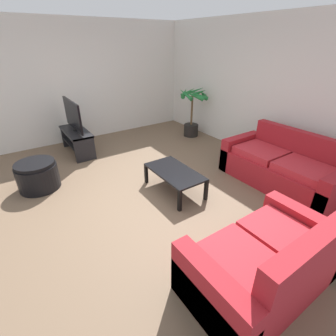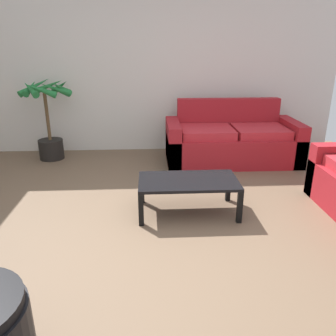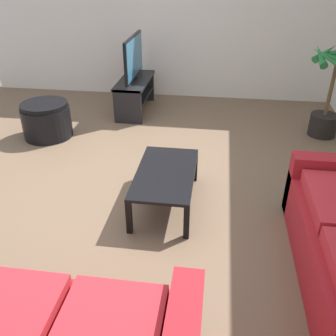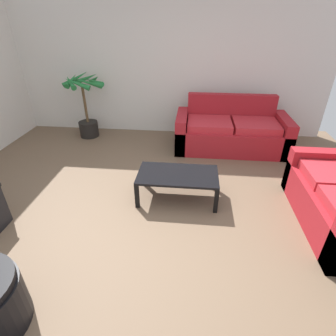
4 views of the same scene
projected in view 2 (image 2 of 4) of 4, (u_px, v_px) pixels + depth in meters
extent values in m
plane|color=brown|center=(158.00, 246.00, 3.02)|extent=(6.60, 6.60, 0.00)
cube|color=silver|center=(152.00, 67.00, 5.36)|extent=(6.00, 0.06, 2.70)
cube|color=maroon|center=(232.00, 148.00, 5.11)|extent=(1.95, 0.90, 0.42)
cube|color=maroon|center=(228.00, 114.00, 5.31)|extent=(1.59, 0.16, 0.48)
cube|color=maroon|center=(173.00, 143.00, 5.03)|extent=(0.18, 0.90, 0.62)
cube|color=maroon|center=(290.00, 141.00, 5.13)|extent=(0.18, 0.90, 0.62)
cube|color=#B8272F|center=(207.00, 132.00, 4.95)|extent=(0.75, 0.66, 0.12)
cube|color=#B8272F|center=(260.00, 131.00, 4.99)|extent=(0.75, 0.66, 0.12)
cube|color=black|center=(188.00, 181.00, 3.51)|extent=(1.03, 0.56, 0.03)
cube|color=black|center=(141.00, 210.00, 3.31)|extent=(0.05, 0.05, 0.34)
cube|color=black|center=(240.00, 207.00, 3.36)|extent=(0.05, 0.05, 0.34)
cube|color=black|center=(142.00, 189.00, 3.79)|extent=(0.05, 0.05, 0.34)
cube|color=black|center=(228.00, 187.00, 3.84)|extent=(0.05, 0.05, 0.34)
cylinder|color=black|center=(51.00, 149.00, 5.27)|extent=(0.37, 0.37, 0.30)
cylinder|color=brown|center=(47.00, 116.00, 5.09)|extent=(0.05, 0.05, 0.74)
cone|color=#217536|center=(61.00, 88.00, 4.91)|extent=(0.20, 0.55, 0.29)
cone|color=#217536|center=(60.00, 86.00, 5.10)|extent=(0.39, 0.46, 0.28)
cone|color=#217536|center=(49.00, 86.00, 5.16)|extent=(0.47, 0.11, 0.26)
cone|color=#217536|center=(35.00, 86.00, 5.12)|extent=(0.45, 0.45, 0.29)
cone|color=#217536|center=(30.00, 88.00, 4.96)|extent=(0.14, 0.42, 0.24)
cone|color=#217536|center=(30.00, 89.00, 4.82)|extent=(0.34, 0.38, 0.24)
cone|color=#217536|center=(40.00, 90.00, 4.74)|extent=(0.46, 0.13, 0.25)
cone|color=#217536|center=(56.00, 89.00, 4.82)|extent=(0.38, 0.48, 0.28)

